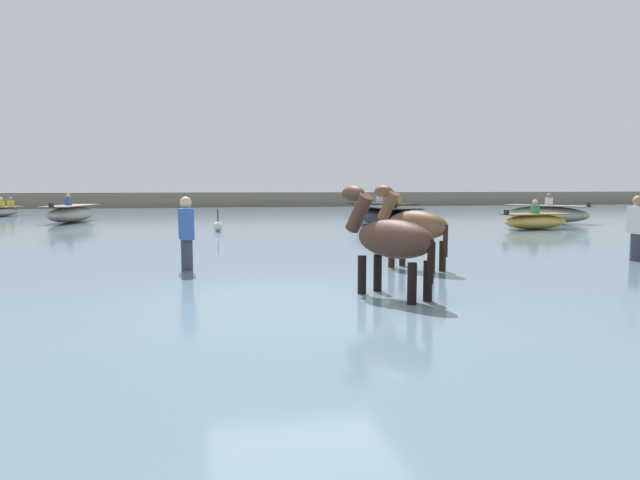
{
  "coord_description": "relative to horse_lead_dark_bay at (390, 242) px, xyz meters",
  "views": [
    {
      "loc": [
        -1.17,
        -6.72,
        1.8
      ],
      "look_at": [
        0.79,
        2.78,
        0.84
      ],
      "focal_mm": 30.28,
      "sensor_mm": 36.0,
      "label": 1
    }
  ],
  "objects": [
    {
      "name": "boat_far_inshore",
      "position": [
        11.17,
        12.94,
        -0.37
      ],
      "size": [
        2.86,
        3.49,
        1.19
      ],
      "color": "#B2AD9E",
      "rests_on": "water_surface"
    },
    {
      "name": "horse_lead_dark_bay",
      "position": [
        0.0,
        0.0,
        0.0
      ],
      "size": [
        1.05,
        1.6,
        1.81
      ],
      "color": "#382319",
      "rests_on": "ground"
    },
    {
      "name": "boat_mid_channel",
      "position": [
        8.73,
        10.01,
        -0.46
      ],
      "size": [
        2.48,
        1.09,
        1.02
      ],
      "color": "gold",
      "rests_on": "water_surface"
    },
    {
      "name": "horse_trailing_bay",
      "position": [
        1.22,
        2.27,
        0.01
      ],
      "size": [
        1.1,
        1.59,
        1.82
      ],
      "color": "brown",
      "rests_on": "ground"
    },
    {
      "name": "boat_mid_outer",
      "position": [
        -12.46,
        22.48,
        -0.48
      ],
      "size": [
        1.69,
        2.58,
        0.96
      ],
      "color": "#B2AD9E",
      "rests_on": "water_surface"
    },
    {
      "name": "person_spectator_far",
      "position": [
        5.91,
        2.36,
        -0.21
      ],
      "size": [
        0.24,
        0.34,
        1.63
      ],
      "color": "#383842",
      "rests_on": "ground"
    },
    {
      "name": "boat_far_offshore",
      "position": [
        -7.95,
        17.22,
        -0.38
      ],
      "size": [
        1.83,
        3.7,
        1.18
      ],
      "color": "#B2AD9E",
      "rests_on": "water_surface"
    },
    {
      "name": "person_onlooker_left",
      "position": [
        -2.74,
        2.9,
        -0.21
      ],
      "size": [
        0.28,
        0.36,
        1.63
      ],
      "color": "#383842",
      "rests_on": "ground"
    },
    {
      "name": "far_shoreline",
      "position": [
        -1.17,
        34.02,
        -0.37
      ],
      "size": [
        80.0,
        2.4,
        1.41
      ],
      "primitive_type": "cube",
      "color": "gray",
      "rests_on": "ground"
    },
    {
      "name": "channel_buoy",
      "position": [
        -2.07,
        11.21,
        -0.57
      ],
      "size": [
        0.32,
        0.32,
        0.73
      ],
      "color": "silver",
      "rests_on": "water_surface"
    },
    {
      "name": "boat_distant_west",
      "position": [
        3.9,
        11.93,
        -0.36
      ],
      "size": [
        1.43,
        4.18,
        1.22
      ],
      "color": "black",
      "rests_on": "water_surface"
    },
    {
      "name": "boat_near_starboard",
      "position": [
        5.27,
        16.51,
        -0.36
      ],
      "size": [
        2.67,
        3.81,
        1.2
      ],
      "color": "black",
      "rests_on": "water_surface"
    },
    {
      "name": "ground_plane",
      "position": [
        -1.17,
        -0.04,
        -1.07
      ],
      "size": [
        120.0,
        120.0,
        0.0
      ],
      "primitive_type": "plane",
      "color": "#84755B"
    },
    {
      "name": "water_surface",
      "position": [
        -1.17,
        9.96,
        -0.9
      ],
      "size": [
        90.0,
        90.0,
        0.34
      ],
      "primitive_type": "cube",
      "color": "slate",
      "rests_on": "ground"
    }
  ]
}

